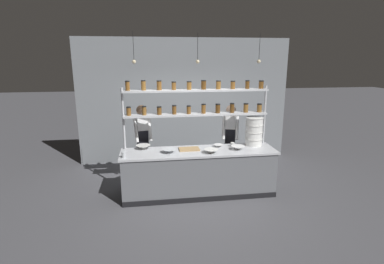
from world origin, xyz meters
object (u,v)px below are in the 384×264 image
(prep_bowl_near_right, at_px, (169,151))
(chef_center, at_px, (230,137))
(container_stack, at_px, (254,131))
(prep_bowl_far_left, at_px, (218,146))
(prep_bowl_center_back, at_px, (143,147))
(spice_shelf_unit, at_px, (197,104))
(prep_bowl_near_left, at_px, (211,151))
(prep_bowl_center_front, at_px, (238,148))
(serving_cup_front, at_px, (232,144))
(serving_cup_by_board, at_px, (124,155))
(chef_left, at_px, (143,139))
(cutting_board, at_px, (189,149))

(prep_bowl_near_right, bearing_deg, chef_center, 27.87)
(container_stack, bearing_deg, prep_bowl_far_left, -178.27)
(chef_center, xyz_separation_m, prep_bowl_center_back, (-1.90, -0.43, -0.02))
(spice_shelf_unit, relative_size, prep_bowl_near_left, 10.55)
(prep_bowl_near_left, distance_m, prep_bowl_center_front, 0.59)
(container_stack, height_order, serving_cup_front, container_stack)
(prep_bowl_near_left, height_order, serving_cup_by_board, serving_cup_by_board)
(chef_center, xyz_separation_m, serving_cup_by_board, (-2.25, -0.92, -0.01))
(chef_left, distance_m, prep_bowl_far_left, 1.63)
(prep_bowl_far_left, xyz_separation_m, serving_cup_front, (0.29, -0.01, 0.02))
(chef_left, relative_size, serving_cup_by_board, 15.88)
(prep_bowl_near_right, bearing_deg, prep_bowl_near_left, -9.68)
(container_stack, relative_size, cutting_board, 1.47)
(chef_center, height_order, prep_bowl_near_left, chef_center)
(prep_bowl_far_left, bearing_deg, chef_center, 52.81)
(prep_bowl_center_back, relative_size, prep_bowl_far_left, 1.52)
(cutting_board, relative_size, prep_bowl_far_left, 2.12)
(prep_bowl_center_back, distance_m, serving_cup_front, 1.81)
(container_stack, relative_size, serving_cup_front, 7.10)
(cutting_board, xyz_separation_m, serving_cup_front, (0.91, 0.09, 0.03))
(chef_center, bearing_deg, spice_shelf_unit, -138.81)
(cutting_board, height_order, prep_bowl_near_right, prep_bowl_near_right)
(container_stack, height_order, serving_cup_by_board, container_stack)
(cutting_board, distance_m, prep_bowl_far_left, 0.62)
(serving_cup_front, bearing_deg, prep_bowl_near_right, -170.26)
(prep_bowl_far_left, bearing_deg, container_stack, 1.73)
(serving_cup_by_board, bearing_deg, serving_cup_front, 10.57)
(container_stack, height_order, cutting_board, container_stack)
(spice_shelf_unit, distance_m, serving_cup_by_board, 1.75)
(prep_bowl_far_left, bearing_deg, prep_bowl_center_back, 176.94)
(spice_shelf_unit, xyz_separation_m, cutting_board, (-0.19, -0.24, -0.86))
(spice_shelf_unit, distance_m, prep_bowl_center_back, 1.37)
(container_stack, distance_m, prep_bowl_far_left, 0.80)
(spice_shelf_unit, xyz_separation_m, prep_bowl_center_back, (-1.09, -0.07, -0.83))
(prep_bowl_near_left, height_order, prep_bowl_center_front, prep_bowl_near_left)
(prep_bowl_center_front, xyz_separation_m, prep_bowl_near_right, (-1.36, -0.00, 0.00))
(serving_cup_by_board, bearing_deg, chef_left, 71.21)
(chef_left, bearing_deg, prep_bowl_center_front, -35.76)
(cutting_board, xyz_separation_m, prep_bowl_near_right, (-0.41, -0.14, 0.02))
(cutting_board, relative_size, prep_bowl_center_back, 1.40)
(prep_bowl_far_left, bearing_deg, prep_bowl_near_left, -121.52)
(prep_bowl_center_front, xyz_separation_m, prep_bowl_far_left, (-0.34, 0.24, -0.01))
(chef_center, bearing_deg, prep_bowl_near_left, -107.86)
(chef_center, height_order, prep_bowl_far_left, chef_center)
(prep_bowl_near_left, xyz_separation_m, prep_bowl_far_left, (0.23, 0.37, -0.01))
(prep_bowl_near_left, distance_m, prep_bowl_near_right, 0.81)
(prep_bowl_near_left, bearing_deg, prep_bowl_near_right, 170.32)
(serving_cup_by_board, bearing_deg, chef_center, 22.29)
(container_stack, xyz_separation_m, prep_bowl_center_back, (-2.27, 0.06, -0.26))
(prep_bowl_near_left, relative_size, prep_bowl_center_back, 0.97)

